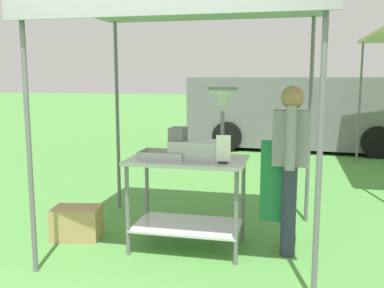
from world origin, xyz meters
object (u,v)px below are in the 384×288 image
Objects in this scene: donut_fryer at (205,132)px; van_grey at (302,112)px; donut_tray at (163,156)px; menu_sign at (223,151)px; donut_cart at (187,184)px; vendor at (290,160)px; stall_canopy at (190,11)px; supply_crate at (77,223)px.

van_grey is at bearing 81.18° from donut_fryer.
donut_tray is 0.48m from donut_fryer.
menu_sign is at bearing -11.60° from donut_tray.
van_grey reaches higher than donut_fryer.
donut_cart is 0.70× the size of vendor.
menu_sign is 6.95m from van_grey.
supply_crate is (-1.19, -0.11, -2.14)m from stall_canopy.
stall_canopy reaches higher than donut_tray.
donut_tray is 0.84× the size of supply_crate.
menu_sign reaches higher than supply_crate.
vendor reaches higher than menu_sign.
vendor is at bearing 11.48° from donut_fryer.
menu_sign is 0.05× the size of van_grey.
stall_canopy is 5.73× the size of donut_tray.
vendor is 0.30× the size of van_grey.
supply_crate is (-1.38, 0.01, -1.00)m from donut_fryer.
donut_fryer is at bearing 3.17° from donut_tray.
donut_fryer is 1.70m from supply_crate.
vendor is 3.02× the size of supply_crate.
stall_canopy is at bearing 90.00° from donut_cart.
supply_crate is at bearing -179.59° from donut_cart.
donut_tray reaches higher than donut_cart.
menu_sign is 0.68m from vendor.
stall_canopy reaches higher than supply_crate.
vendor is (0.97, 0.04, -1.40)m from stall_canopy.
donut_fryer is at bearing -98.82° from van_grey.
vendor reaches higher than donut_cart.
donut_cart is 2.54× the size of donut_tray.
supply_crate is (-2.16, -0.15, -0.73)m from vendor.
vendor is 2.29m from supply_crate.
donut_fryer is at bearing -6.19° from donut_cart.
donut_tray is at bearing -102.14° from van_grey.
vendor is at bearing 8.25° from donut_cart.
vendor is at bearing 8.68° from donut_tray.
donut_tray is 6.92m from van_grey.
van_grey is at bearing 79.50° from stall_canopy.
vendor is (0.79, 0.16, -0.27)m from donut_fryer.
menu_sign is at bearing -35.21° from stall_canopy.
donut_cart is 2.12× the size of supply_crate.
stall_canopy is 2.26× the size of donut_cart.
van_grey reaches higher than vendor.
donut_fryer is at bearing -33.34° from stall_canopy.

